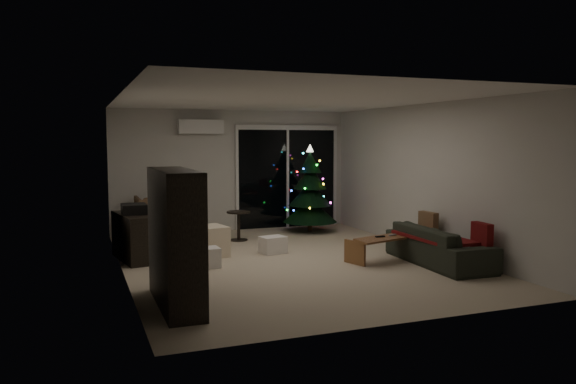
% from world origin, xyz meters
% --- Properties ---
extents(room, '(6.50, 7.51, 2.60)m').
position_xyz_m(room, '(0.46, 1.49, 1.02)').
color(room, beige).
rests_on(room, ground).
extents(bookshelf, '(0.45, 1.57, 1.55)m').
position_xyz_m(bookshelf, '(-2.25, -1.78, 0.78)').
color(bookshelf, black).
rests_on(bookshelf, floor).
extents(media_cabinet, '(0.63, 1.23, 0.73)m').
position_xyz_m(media_cabinet, '(-2.25, 0.91, 0.37)').
color(media_cabinet, black).
rests_on(media_cabinet, floor).
extents(stereo, '(0.37, 0.44, 0.16)m').
position_xyz_m(stereo, '(-2.25, 0.91, 0.81)').
color(stereo, black).
rests_on(stereo, media_cabinet).
extents(armchair, '(0.90, 0.93, 0.84)m').
position_xyz_m(armchair, '(-1.59, 2.68, 0.42)').
color(armchair, brown).
rests_on(armchair, floor).
extents(ottoman, '(0.65, 0.65, 0.49)m').
position_xyz_m(ottoman, '(-1.11, 0.76, 0.25)').
color(ottoman, beige).
rests_on(ottoman, floor).
extents(cardboard_box_a, '(0.42, 0.33, 0.29)m').
position_xyz_m(cardboard_box_a, '(-1.33, -0.01, 0.15)').
color(cardboard_box_a, white).
rests_on(cardboard_box_a, floor).
extents(cardboard_box_b, '(0.46, 0.38, 0.28)m').
position_xyz_m(cardboard_box_b, '(-0.05, 0.62, 0.14)').
color(cardboard_box_b, white).
rests_on(cardboard_box_b, floor).
extents(side_table, '(0.59, 0.59, 0.55)m').
position_xyz_m(side_table, '(-0.25, 1.98, 0.28)').
color(side_table, black).
rests_on(side_table, floor).
extents(floor_lamp, '(0.29, 0.29, 1.78)m').
position_xyz_m(floor_lamp, '(-1.34, 3.43, 0.89)').
color(floor_lamp, black).
rests_on(floor_lamp, floor).
extents(sofa, '(0.86, 2.00, 0.57)m').
position_xyz_m(sofa, '(2.05, -1.04, 0.29)').
color(sofa, black).
rests_on(sofa, floor).
extents(sofa_throw, '(0.61, 1.42, 0.05)m').
position_xyz_m(sofa_throw, '(1.95, -1.04, 0.42)').
color(sofa_throw, maroon).
rests_on(sofa_throw, sofa).
extents(cushion_a, '(0.15, 0.39, 0.38)m').
position_xyz_m(cushion_a, '(2.30, -0.39, 0.52)').
color(cushion_a, brown).
rests_on(cushion_a, sofa).
extents(cushion_b, '(0.14, 0.38, 0.38)m').
position_xyz_m(cushion_b, '(2.30, -1.69, 0.52)').
color(cushion_b, maroon).
rests_on(cushion_b, sofa).
extents(coffee_table, '(1.30, 0.76, 0.39)m').
position_xyz_m(coffee_table, '(1.43, -0.61, 0.19)').
color(coffee_table, '#935E30').
rests_on(coffee_table, floor).
extents(remote_a, '(0.15, 0.05, 0.02)m').
position_xyz_m(remote_a, '(1.28, -0.61, 0.40)').
color(remote_a, black).
rests_on(remote_a, coffee_table).
extents(remote_b, '(0.15, 0.09, 0.02)m').
position_xyz_m(remote_b, '(1.53, -0.56, 0.40)').
color(remote_b, slate).
rests_on(remote_b, coffee_table).
extents(christmas_tree, '(1.32, 1.32, 1.79)m').
position_xyz_m(christmas_tree, '(1.41, 2.46, 0.90)').
color(christmas_tree, black).
rests_on(christmas_tree, floor).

